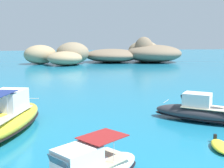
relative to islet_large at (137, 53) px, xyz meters
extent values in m
ellipsoid|color=#756651|center=(-8.33, 1.47, -0.65)|extent=(20.56, 21.23, 4.38)
ellipsoid|color=#756651|center=(4.93, -2.10, 0.02)|extent=(23.75, 23.27, 5.72)
ellipsoid|color=#84755B|center=(3.29, 3.11, 0.65)|extent=(15.01, 14.97, 6.98)
ellipsoid|color=#756651|center=(1.36, -2.49, 1.30)|extent=(8.62, 8.53, 8.28)
ellipsoid|color=#9E8966|center=(-24.38, -8.51, -0.82)|extent=(13.39, 13.19, 4.04)
ellipsoid|color=#9E8966|center=(-31.36, -2.14, 0.04)|extent=(12.03, 11.05, 5.77)
ellipsoid|color=#84755B|center=(-21.66, -2.88, 0.47)|extent=(11.81, 11.87, 6.61)
cube|color=#C6B793|center=(-26.94, -78.42, -1.69)|extent=(4.38, 3.83, 0.06)
cube|color=silver|center=(-27.70, -78.94, -1.14)|extent=(2.57, 2.43, 1.03)
cube|color=#2D4756|center=(-28.56, -79.53, -1.04)|extent=(1.01, 1.31, 0.55)
cube|color=maroon|center=(-26.34, -78.00, -0.51)|extent=(2.79, 2.66, 0.04)
cylinder|color=silver|center=(-25.90, -78.64, -1.10)|extent=(0.03, 0.03, 1.17)
cylinder|color=silver|center=(-26.77, -77.37, -1.10)|extent=(0.03, 0.03, 1.17)
ellipsoid|color=#2D2D33|center=(-15.80, -69.19, -2.13)|extent=(7.97, 7.23, 1.41)
ellipsoid|color=black|center=(-15.80, -69.19, -2.45)|extent=(8.13, 7.37, 0.17)
cube|color=#C6B793|center=(-15.32, -69.59, -1.53)|extent=(4.86, 4.55, 0.06)
cube|color=silver|center=(-16.12, -68.93, -0.92)|extent=(2.90, 2.83, 1.16)
cube|color=#2D4756|center=(-17.02, -68.17, -0.81)|extent=(1.24, 1.41, 0.62)
cylinder|color=silver|center=(-18.28, -67.12, -1.35)|extent=(1.14, 1.36, 0.04)
ellipsoid|color=yellow|center=(-32.26, -68.85, -1.92)|extent=(6.45, 11.26, 1.83)
ellipsoid|color=black|center=(-32.26, -68.85, -2.34)|extent=(6.57, 11.49, 0.22)
cube|color=#C6B793|center=(-32.51, -69.61, -1.14)|extent=(4.47, 6.50, 0.06)
cube|color=silver|center=(-32.09, -68.33, -0.36)|extent=(3.10, 3.58, 1.51)
cube|color=#2D4756|center=(-31.61, -66.88, -0.21)|extent=(2.10, 0.97, 0.80)
cylinder|color=silver|center=(-30.95, -64.85, -0.96)|extent=(2.16, 0.74, 0.04)
cylinder|color=silver|center=(-31.77, -70.99, -0.28)|extent=(0.03, 0.03, 1.73)
ellipsoid|color=yellow|center=(-18.01, -75.58, -2.62)|extent=(1.83, 2.81, 0.44)
cube|color=#9E998E|center=(-18.01, -75.58, -2.56)|extent=(1.13, 1.92, 0.06)
cube|color=black|center=(-17.59, -74.24, -2.44)|extent=(0.25, 0.25, 0.36)
camera|label=1|loc=(-28.84, -91.56, 4.26)|focal=45.91mm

